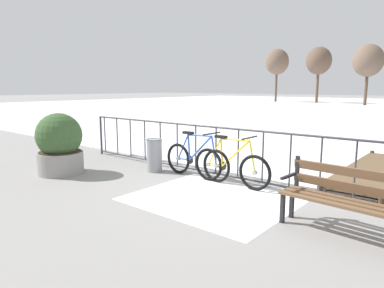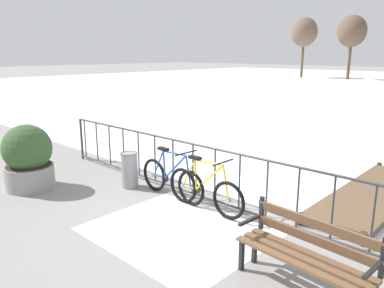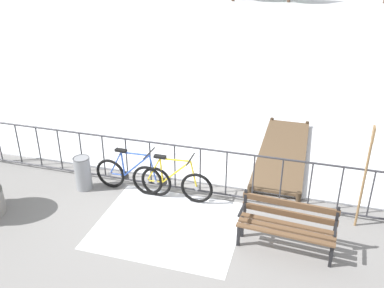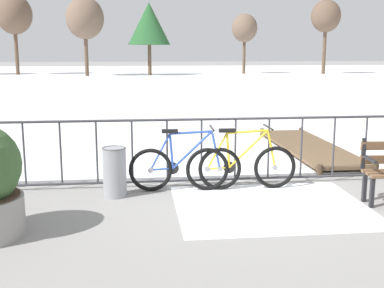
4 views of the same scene
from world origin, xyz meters
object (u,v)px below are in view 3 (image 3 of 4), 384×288
at_px(park_bench, 287,222).
at_px(oar_upright, 366,171).
at_px(trash_bin, 83,173).
at_px(bicycle_near_railing, 133,176).
at_px(bicycle_second, 171,183).

height_order(park_bench, oar_upright, oar_upright).
distance_m(park_bench, trash_bin, 4.32).
relative_size(bicycle_near_railing, trash_bin, 2.34).
relative_size(bicycle_near_railing, oar_upright, 0.86).
bearing_deg(bicycle_near_railing, bicycle_second, -1.88).
bearing_deg(trash_bin, oar_upright, 2.58).
height_order(bicycle_second, oar_upright, oar_upright).
height_order(bicycle_near_railing, trash_bin, bicycle_near_railing).
distance_m(bicycle_second, oar_upright, 3.63).
distance_m(park_bench, oar_upright, 1.67).
relative_size(bicycle_near_railing, park_bench, 1.05).
bearing_deg(oar_upright, bicycle_second, -178.57).
relative_size(park_bench, oar_upright, 0.82).
relative_size(park_bench, trash_bin, 2.23).
relative_size(bicycle_second, trash_bin, 2.34).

